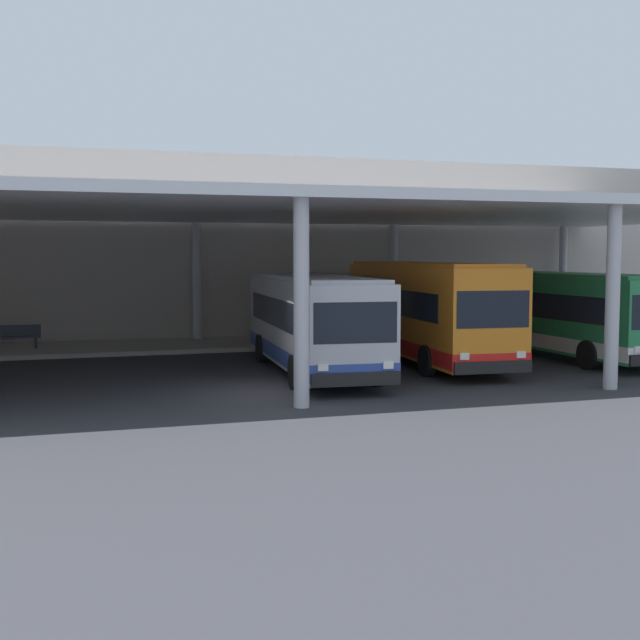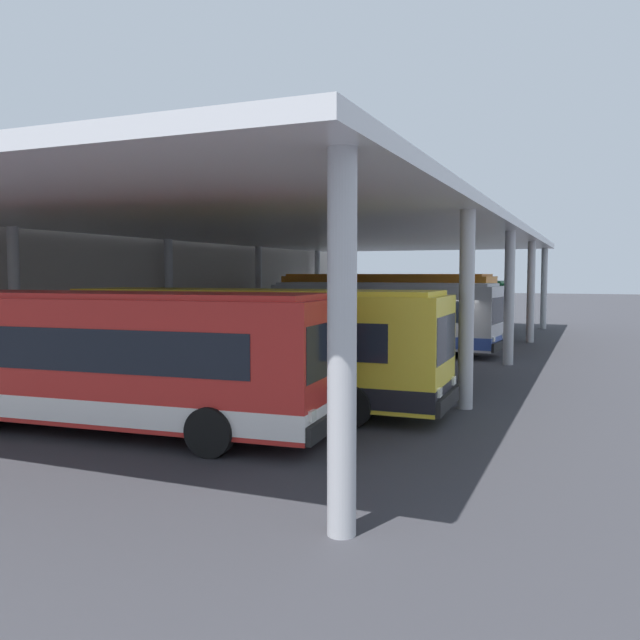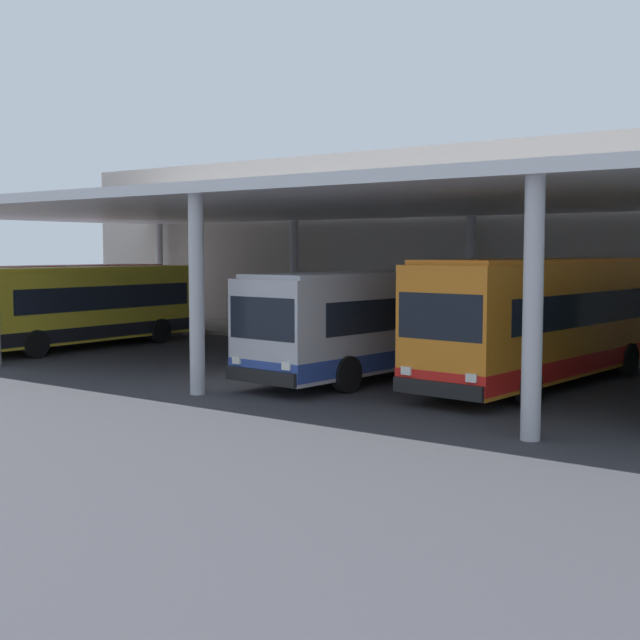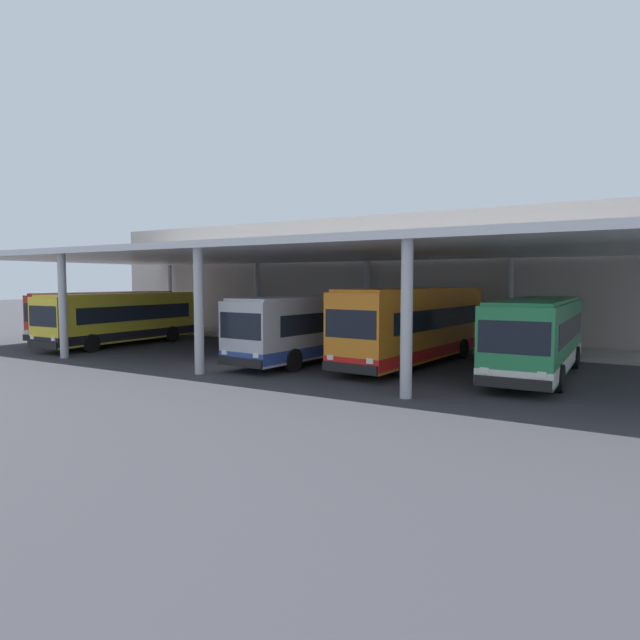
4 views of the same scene
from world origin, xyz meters
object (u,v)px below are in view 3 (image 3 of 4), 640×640
bus_middle_bay (382,321)px  bus_second_bay (85,305)px  bench_waiting (304,320)px  trash_bin (241,316)px  bus_far_bay (546,320)px  bus_nearest_bay (64,300)px

bus_middle_bay → bus_second_bay: bearing=-177.8°
bus_second_bay → bus_middle_bay: bearing=2.2°
bus_middle_bay → bench_waiting: size_ratio=5.94×
bench_waiting → trash_bin: (-3.88, 0.08, 0.01)m
bus_far_bay → bus_middle_bay: bearing=-163.9°
bench_waiting → trash_bin: trash_bin is taller
bus_second_bay → bus_far_bay: bearing=5.8°
bus_far_bay → bench_waiting: (-14.12, 7.16, -1.18)m
bus_middle_bay → bench_waiting: bearing=138.1°
bus_middle_bay → bus_far_bay: bus_far_bay is taller
bus_nearest_bay → bus_far_bay: (21.66, 0.11, 0.19)m
bus_second_bay → bench_waiting: 9.89m
bus_far_bay → trash_bin: size_ratio=11.72×
bus_second_bay → trash_bin: size_ratio=10.80×
trash_bin → bus_far_bay: bearing=-21.9°
bus_second_bay → bench_waiting: size_ratio=5.88×
bus_second_bay → bench_waiting: bus_second_bay is taller
bus_far_bay → trash_bin: bus_far_bay is taller
trash_bin → bus_middle_bay: bearing=-32.7°
bus_second_bay → bus_nearest_bay: bearing=154.2°
bus_nearest_bay → bus_middle_bay: 17.05m
bench_waiting → bus_nearest_bay: bearing=-136.1°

